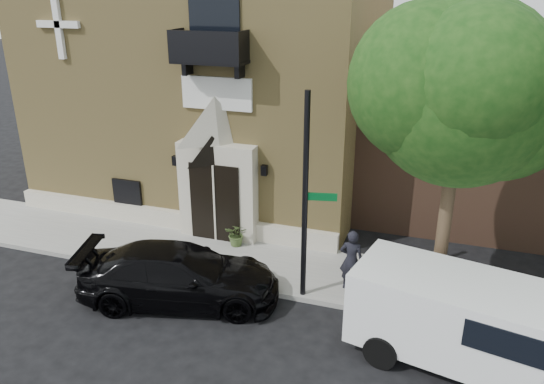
% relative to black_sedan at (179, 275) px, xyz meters
% --- Properties ---
extents(ground, '(120.00, 120.00, 0.00)m').
position_rel_black_sedan_xyz_m(ground, '(0.54, 0.92, -0.78)').
color(ground, black).
rests_on(ground, ground).
extents(sidewalk, '(42.00, 3.00, 0.15)m').
position_rel_black_sedan_xyz_m(sidewalk, '(1.54, 2.42, -0.70)').
color(sidewalk, gray).
rests_on(sidewalk, ground).
extents(church, '(12.20, 11.01, 9.30)m').
position_rel_black_sedan_xyz_m(church, '(-2.45, 8.87, 3.86)').
color(church, tan).
rests_on(church, ground).
extents(street_tree_left, '(4.97, 4.38, 7.77)m').
position_rel_black_sedan_xyz_m(street_tree_left, '(6.56, 1.27, 5.09)').
color(street_tree_left, '#38281C').
rests_on(street_tree_left, sidewalk).
extents(black_sedan, '(5.72, 3.43, 1.55)m').
position_rel_black_sedan_xyz_m(black_sedan, '(0.00, 0.00, 0.00)').
color(black_sedan, black).
rests_on(black_sedan, ground).
extents(cargo_van, '(5.46, 3.08, 2.10)m').
position_rel_black_sedan_xyz_m(cargo_van, '(7.51, -0.41, 0.40)').
color(cargo_van, white).
rests_on(cargo_van, ground).
extents(street_sign, '(0.99, 0.87, 5.56)m').
position_rel_black_sedan_xyz_m(street_sign, '(3.14, 1.14, 2.18)').
color(street_sign, black).
rests_on(street_sign, sidewalk).
extents(fire_hydrant, '(0.45, 0.36, 0.78)m').
position_rel_black_sedan_xyz_m(fire_hydrant, '(7.01, 1.33, -0.24)').
color(fire_hydrant, '#A12706').
rests_on(fire_hydrant, sidewalk).
extents(planter, '(0.78, 0.70, 0.80)m').
position_rel_black_sedan_xyz_m(planter, '(0.35, 3.22, -0.23)').
color(planter, '#4A6230').
rests_on(planter, sidewalk).
extents(pedestrian_near, '(0.66, 0.45, 1.76)m').
position_rel_black_sedan_xyz_m(pedestrian_near, '(4.28, 1.82, 0.25)').
color(pedestrian_near, black).
rests_on(pedestrian_near, sidewalk).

